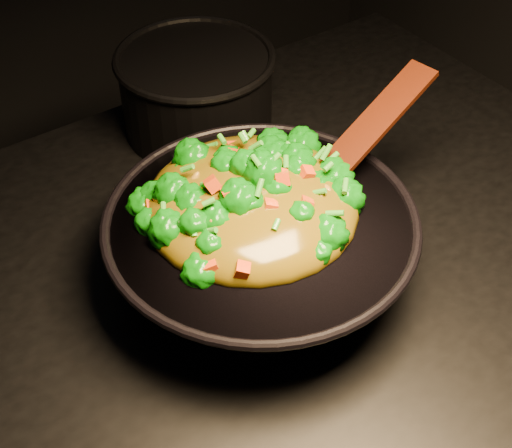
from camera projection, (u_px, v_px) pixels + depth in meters
stovetop at (263, 441)px, 1.26m from camera, size 1.20×0.90×0.90m
wok at (261, 250)px, 0.90m from camera, size 0.46×0.46×0.11m
stir_fry at (251, 180)px, 0.84m from camera, size 0.27×0.27×0.09m
spatula at (357, 142)px, 0.90m from camera, size 0.27×0.08×0.11m
back_pot at (197, 92)px, 1.13m from camera, size 0.30×0.30×0.14m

